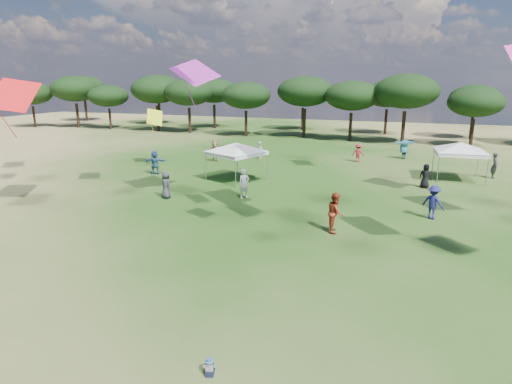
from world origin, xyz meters
TOP-DOWN VIEW (x-y plane):
  - tree_line at (2.39, 47.41)m, footprint 108.78×17.63m
  - tent_left at (-7.04, 21.13)m, footprint 5.99×5.99m
  - tent_right at (7.61, 26.73)m, footprint 6.48×6.48m
  - toddler at (0.38, 1.88)m, footprint 0.35×0.38m
  - festival_crowd at (-0.60, 24.22)m, footprint 28.34×22.65m

SIDE VIEW (x-z plane):
  - toddler at x=0.38m, z-range -0.03..0.44m
  - festival_crowd at x=-0.60m, z-range -0.05..1.83m
  - tent_left at x=-7.04m, z-range 1.06..4.03m
  - tent_right at x=7.61m, z-range 1.07..4.05m
  - tree_line at x=2.39m, z-range 1.54..9.31m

